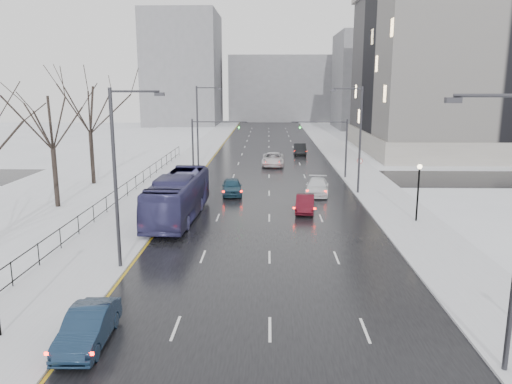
# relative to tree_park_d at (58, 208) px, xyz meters

# --- Properties ---
(road) EXTENTS (16.00, 150.00, 0.04)m
(road) POSITION_rel_tree_park_d_xyz_m (17.80, 26.00, 0.02)
(road) COLOR black
(road) RESTS_ON ground
(cross_road) EXTENTS (130.00, 10.00, 0.04)m
(cross_road) POSITION_rel_tree_park_d_xyz_m (17.80, 14.00, 0.02)
(cross_road) COLOR black
(cross_road) RESTS_ON ground
(sidewalk_left) EXTENTS (5.00, 150.00, 0.16)m
(sidewalk_left) POSITION_rel_tree_park_d_xyz_m (7.30, 26.00, 0.08)
(sidewalk_left) COLOR silver
(sidewalk_left) RESTS_ON ground
(sidewalk_right) EXTENTS (5.00, 150.00, 0.16)m
(sidewalk_right) POSITION_rel_tree_park_d_xyz_m (28.30, 26.00, 0.08)
(sidewalk_right) COLOR silver
(sidewalk_right) RESTS_ON ground
(park_strip) EXTENTS (14.00, 150.00, 0.12)m
(park_strip) POSITION_rel_tree_park_d_xyz_m (-2.20, 26.00, 0.06)
(park_strip) COLOR white
(park_strip) RESTS_ON ground
(tree_park_d) EXTENTS (8.75, 8.75, 12.50)m
(tree_park_d) POSITION_rel_tree_park_d_xyz_m (0.00, 0.00, 0.00)
(tree_park_d) COLOR black
(tree_park_d) RESTS_ON ground
(tree_park_e) EXTENTS (9.45, 9.45, 13.50)m
(tree_park_e) POSITION_rel_tree_park_d_xyz_m (-0.40, 10.00, 0.00)
(tree_park_e) COLOR black
(tree_park_e) RESTS_ON ground
(iron_fence) EXTENTS (0.06, 70.00, 1.30)m
(iron_fence) POSITION_rel_tree_park_d_xyz_m (4.80, -4.00, 0.91)
(iron_fence) COLOR black
(iron_fence) RESTS_ON sidewalk_left
(streetlight_r_mid) EXTENTS (2.95, 0.25, 10.00)m
(streetlight_r_mid) POSITION_rel_tree_park_d_xyz_m (25.97, 6.00, 5.62)
(streetlight_r_mid) COLOR #2D2D33
(streetlight_r_mid) RESTS_ON ground
(streetlight_l_near) EXTENTS (2.95, 0.25, 10.00)m
(streetlight_l_near) POSITION_rel_tree_park_d_xyz_m (9.63, -14.00, 5.62)
(streetlight_l_near) COLOR #2D2D33
(streetlight_l_near) RESTS_ON ground
(streetlight_l_far) EXTENTS (2.95, 0.25, 10.00)m
(streetlight_l_far) POSITION_rel_tree_park_d_xyz_m (9.63, 18.00, 5.62)
(streetlight_l_far) COLOR #2D2D33
(streetlight_l_far) RESTS_ON ground
(lamppost_r_mid) EXTENTS (0.36, 0.36, 4.28)m
(lamppost_r_mid) POSITION_rel_tree_park_d_xyz_m (28.80, -4.00, 2.94)
(lamppost_r_mid) COLOR black
(lamppost_r_mid) RESTS_ON sidewalk_right
(mast_signal_right) EXTENTS (6.10, 0.33, 6.50)m
(mast_signal_right) POSITION_rel_tree_park_d_xyz_m (25.13, 14.00, 4.11)
(mast_signal_right) COLOR #2D2D33
(mast_signal_right) RESTS_ON ground
(mast_signal_left) EXTENTS (6.10, 0.33, 6.50)m
(mast_signal_left) POSITION_rel_tree_park_d_xyz_m (10.47, 14.00, 4.11)
(mast_signal_left) COLOR #2D2D33
(mast_signal_left) RESTS_ON ground
(no_uturn_sign) EXTENTS (0.60, 0.06, 2.70)m
(no_uturn_sign) POSITION_rel_tree_park_d_xyz_m (27.00, 10.00, 2.30)
(no_uturn_sign) COLOR #2D2D33
(no_uturn_sign) RESTS_ON sidewalk_right
(civic_building) EXTENTS (41.00, 31.00, 24.80)m
(civic_building) POSITION_rel_tree_park_d_xyz_m (52.80, 38.00, 11.21)
(civic_building) COLOR gray
(civic_building) RESTS_ON ground
(bldg_far_right) EXTENTS (24.00, 20.00, 22.00)m
(bldg_far_right) POSITION_rel_tree_park_d_xyz_m (45.80, 81.00, 11.00)
(bldg_far_right) COLOR slate
(bldg_far_right) RESTS_ON ground
(bldg_far_left) EXTENTS (18.00, 22.00, 28.00)m
(bldg_far_left) POSITION_rel_tree_park_d_xyz_m (-4.20, 91.00, 14.00)
(bldg_far_left) COLOR slate
(bldg_far_left) RESTS_ON ground
(bldg_far_center) EXTENTS (30.00, 18.00, 18.00)m
(bldg_far_center) POSITION_rel_tree_park_d_xyz_m (21.80, 106.00, 9.00)
(bldg_far_center) COLOR slate
(bldg_far_center) RESTS_ON ground
(sedan_left_near) EXTENTS (1.65, 4.45, 1.45)m
(sedan_left_near) POSITION_rel_tree_park_d_xyz_m (10.60, -22.39, 0.77)
(sedan_left_near) COLOR #14263D
(sedan_left_near) RESTS_ON road
(bus) EXTENTS (3.33, 12.35, 3.41)m
(bus) POSITION_rel_tree_park_d_xyz_m (10.80, -3.23, 1.75)
(bus) COLOR navy
(bus) RESTS_ON road
(sedan_center_near) EXTENTS (2.21, 4.62, 1.52)m
(sedan_center_near) POSITION_rel_tree_park_d_xyz_m (14.30, 5.29, 0.80)
(sedan_center_near) COLOR #1A3B4F
(sedan_center_near) RESTS_ON road
(sedan_right_near) EXTENTS (1.84, 4.26, 1.36)m
(sedan_right_near) POSITION_rel_tree_park_d_xyz_m (20.70, -0.99, 0.72)
(sedan_right_near) COLOR #480C16
(sedan_right_near) RESTS_ON road
(sedan_right_cross) EXTENTS (2.92, 5.98, 1.64)m
(sedan_right_cross) POSITION_rel_tree_park_d_xyz_m (18.30, 22.62, 0.86)
(sedan_right_cross) COLOR silver
(sedan_right_cross) RESTS_ON road
(sedan_right_far) EXTENTS (2.68, 5.32, 1.48)m
(sedan_right_far) POSITION_rel_tree_park_d_xyz_m (22.30, 5.59, 0.78)
(sedan_right_far) COLOR silver
(sedan_right_far) RESTS_ON road
(sedan_right_distant) EXTENTS (1.72, 4.86, 1.60)m
(sedan_right_distant) POSITION_rel_tree_park_d_xyz_m (22.36, 33.01, 0.84)
(sedan_right_distant) COLOR black
(sedan_right_distant) RESTS_ON road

